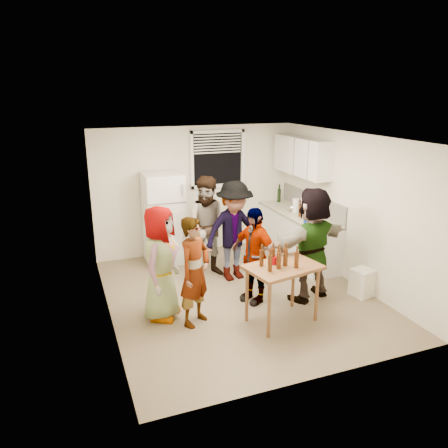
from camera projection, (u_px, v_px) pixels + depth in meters
name	position (u px, v px, depth m)	size (l,w,h in m)	color
room	(239.00, 295.00, 6.98)	(4.00, 4.50, 2.50)	silver
window	(218.00, 159.00, 8.56)	(1.12, 0.10, 1.06)	white
refrigerator	(164.00, 218.00, 8.15)	(0.70, 0.70, 1.70)	white
counter_lower	(297.00, 236.00, 8.46)	(0.60, 2.20, 0.86)	white
countertop	(298.00, 214.00, 8.32)	(0.64, 2.22, 0.04)	#C1B89A
backsplash	(312.00, 203.00, 8.36)	(0.03, 2.20, 0.36)	#A4A096
upper_cabinets	(302.00, 156.00, 8.23)	(0.34, 1.60, 0.70)	white
kettle	(292.00, 211.00, 8.44)	(0.22, 0.18, 0.18)	silver
paper_towel	(295.00, 212.00, 8.39)	(0.12, 0.12, 0.26)	white
wine_bottle	(279.00, 202.00, 9.14)	(0.07, 0.07, 0.28)	black
beer_bottle_counter	(300.00, 217.00, 8.08)	(0.06, 0.06, 0.23)	#47230C
blue_cup	(306.00, 225.00, 7.60)	(0.09, 0.09, 0.12)	#1538BC
picture_frame	(296.00, 203.00, 8.81)	(0.02, 0.16, 0.13)	gold
trash_bin	(362.00, 281.00, 6.91)	(0.30, 0.30, 0.44)	white
serving_table	(281.00, 320.00, 6.22)	(1.00, 0.66, 0.84)	brown
beer_bottle_table	(285.00, 266.00, 5.98)	(0.06, 0.06, 0.24)	#47230C
red_cup	(274.00, 264.00, 6.04)	(0.09, 0.09, 0.11)	#C1070E
guest_grey	(163.00, 316.00, 6.35)	(0.81, 1.65, 0.53)	gray
guest_stripe	(196.00, 322.00, 6.18)	(0.56, 1.55, 0.37)	#141933
guest_back_left	(210.00, 274.00, 7.78)	(0.86, 1.77, 0.67)	brown
guest_back_right	(234.00, 278.00, 7.63)	(1.11, 1.72, 0.64)	#3C3B40
guest_black	(253.00, 300.00, 6.82)	(0.88, 1.50, 0.37)	black
guest_orange	(308.00, 297.00, 6.92)	(1.65, 1.78, 0.53)	#CA873F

